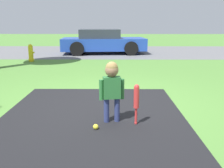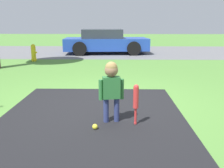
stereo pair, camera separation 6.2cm
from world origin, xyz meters
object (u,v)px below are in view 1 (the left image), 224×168
baseball_bat (136,99)px  fire_hydrant (31,53)px  child (112,84)px  sports_ball (96,127)px  parked_car (103,42)px

baseball_bat → fire_hydrant: fire_hydrant is taller
child → sports_ball: (-0.22, -0.29, -0.56)m
baseball_bat → fire_hydrant: bearing=119.9°
sports_ball → baseball_bat: bearing=18.1°
child → sports_ball: bearing=-138.3°
baseball_bat → parked_car: size_ratio=0.15×
sports_ball → fire_hydrant: bearing=115.0°
baseball_bat → parked_car: bearing=95.7°
baseball_bat → sports_ball: 0.71m
child → fire_hydrant: size_ratio=1.38×
sports_ball → parked_car: 9.10m
baseball_bat → child: bearing=165.1°
child → sports_ball: 0.67m
sports_ball → parked_car: (-0.31, 9.08, 0.53)m
sports_ball → parked_car: bearing=92.0°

